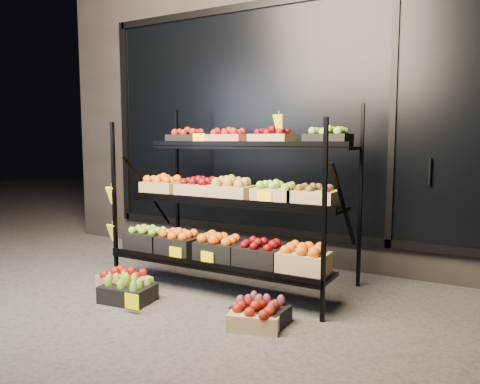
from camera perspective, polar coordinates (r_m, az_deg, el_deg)
The scene contains 8 objects.
ground at distance 3.93m, azimuth -5.60°, elevation -13.55°, with size 24.00×24.00×0.00m, color #514F4C.
building at distance 6.01m, azimuth 8.75°, elevation 10.25°, with size 6.00×2.08×3.50m.
display_rack at distance 4.24m, azimuth -1.16°, elevation -1.09°, with size 2.18×1.02×1.68m.
tag_floor_a at distance 3.80m, azimuth -13.03°, elevation -13.45°, with size 0.13×0.01×0.12m, color #FFF400.
floor_crate_left at distance 4.29m, azimuth -13.95°, elevation -10.56°, with size 0.49×0.41×0.21m.
floor_crate_midleft at distance 4.07m, azimuth -13.51°, elevation -11.57°, with size 0.44×0.34×0.21m.
floor_crate_midright at distance 3.45m, azimuth 1.85°, elevation -14.86°, with size 0.42×0.36×0.19m.
floor_crate_right at distance 3.53m, azimuth 2.54°, elevation -14.32°, with size 0.39×0.29×0.20m.
Camera 1 is at (2.13, -3.02, 1.34)m, focal length 35.00 mm.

